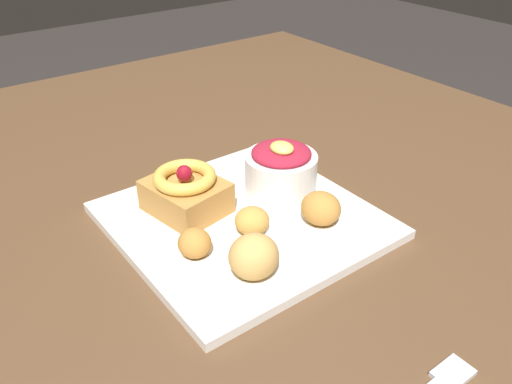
# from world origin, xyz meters

# --- Properties ---
(dining_table) EXTENTS (1.26, 1.09, 0.73)m
(dining_table) POSITION_xyz_m (0.00, 0.00, 0.64)
(dining_table) COLOR brown
(dining_table) RESTS_ON ground_plane
(front_plate) EXTENTS (0.30, 0.30, 0.01)m
(front_plate) POSITION_xyz_m (0.05, -0.08, 0.74)
(front_plate) COLOR white
(front_plate) RESTS_ON dining_table
(cake_slice) EXTENTS (0.11, 0.09, 0.06)m
(cake_slice) POSITION_xyz_m (0.00, -0.12, 0.77)
(cake_slice) COLOR #B77F3D
(cake_slice) RESTS_ON front_plate
(berry_ramekin) EXTENTS (0.09, 0.09, 0.07)m
(berry_ramekin) POSITION_xyz_m (0.03, -0.00, 0.77)
(berry_ramekin) COLOR white
(berry_ramekin) RESTS_ON front_plate
(fritter_front) EXTENTS (0.05, 0.05, 0.05)m
(fritter_front) POSITION_xyz_m (0.15, -0.13, 0.77)
(fritter_front) COLOR tan
(fritter_front) RESTS_ON front_plate
(fritter_middle) EXTENTS (0.05, 0.05, 0.04)m
(fritter_middle) POSITION_xyz_m (0.12, -0.01, 0.76)
(fritter_middle) COLOR #BC7F38
(fritter_middle) RESTS_ON front_plate
(fritter_back) EXTENTS (0.04, 0.04, 0.03)m
(fritter_back) POSITION_xyz_m (0.08, -0.16, 0.76)
(fritter_back) COLOR #BC7F38
(fritter_back) RESTS_ON front_plate
(fritter_extra) EXTENTS (0.04, 0.04, 0.03)m
(fritter_extra) POSITION_xyz_m (0.09, -0.09, 0.76)
(fritter_extra) COLOR gold
(fritter_extra) RESTS_ON front_plate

